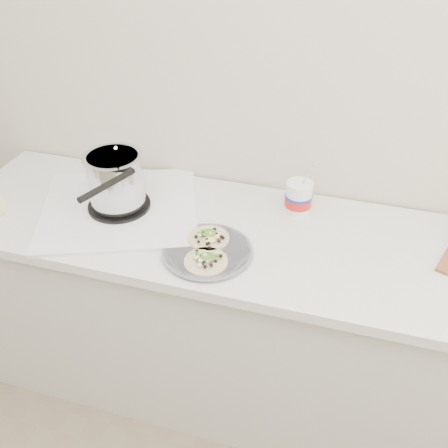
# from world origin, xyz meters

# --- Properties ---
(counter) EXTENTS (2.44, 0.66, 0.90)m
(counter) POSITION_xyz_m (0.00, 1.43, 0.45)
(counter) COLOR beige
(counter) RESTS_ON ground
(stove) EXTENTS (0.74, 0.71, 0.28)m
(stove) POSITION_xyz_m (-0.58, 1.42, 0.99)
(stove) COLOR silver
(stove) RESTS_ON counter
(taco_plate) EXTENTS (0.31, 0.31, 0.04)m
(taco_plate) POSITION_xyz_m (-0.18, 1.27, 0.92)
(taco_plate) COLOR slate
(taco_plate) RESTS_ON counter
(tub) EXTENTS (0.10, 0.10, 0.23)m
(tub) POSITION_xyz_m (0.08, 1.61, 0.97)
(tub) COLOR white
(tub) RESTS_ON counter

